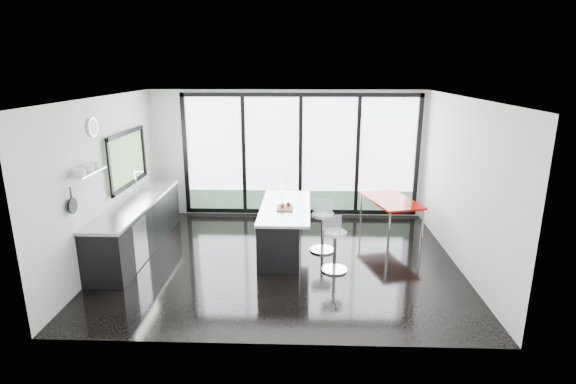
{
  "coord_description": "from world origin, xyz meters",
  "views": [
    {
      "loc": [
        0.36,
        -7.27,
        3.28
      ],
      "look_at": [
        0.1,
        0.3,
        1.15
      ],
      "focal_mm": 28.0,
      "sensor_mm": 36.0,
      "label": 1
    }
  ],
  "objects_px": {
    "bar_stool_near": "(335,251)",
    "island": "(282,228)",
    "bar_stool_far": "(323,232)",
    "red_table": "(390,217)"
  },
  "relations": [
    {
      "from": "bar_stool_far",
      "to": "red_table",
      "type": "distance_m",
      "value": 1.63
    },
    {
      "from": "bar_stool_near",
      "to": "bar_stool_far",
      "type": "xyz_separation_m",
      "value": [
        -0.17,
        0.83,
        0.02
      ]
    },
    {
      "from": "bar_stool_near",
      "to": "red_table",
      "type": "distance_m",
      "value": 2.09
    },
    {
      "from": "island",
      "to": "red_table",
      "type": "relative_size",
      "value": 1.52
    },
    {
      "from": "island",
      "to": "bar_stool_near",
      "type": "height_order",
      "value": "island"
    },
    {
      "from": "island",
      "to": "red_table",
      "type": "height_order",
      "value": "island"
    },
    {
      "from": "bar_stool_near",
      "to": "island",
      "type": "bearing_deg",
      "value": 118.91
    },
    {
      "from": "bar_stool_near",
      "to": "red_table",
      "type": "relative_size",
      "value": 0.5
    },
    {
      "from": "bar_stool_far",
      "to": "red_table",
      "type": "height_order",
      "value": "red_table"
    },
    {
      "from": "bar_stool_near",
      "to": "bar_stool_far",
      "type": "distance_m",
      "value": 0.84
    }
  ]
}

